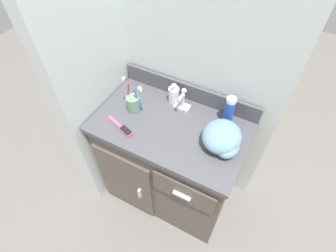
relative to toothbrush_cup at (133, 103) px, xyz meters
name	(u,v)px	position (x,y,z in m)	size (l,w,h in m)	color
ground_plane	(170,190)	(0.24, -0.01, -0.81)	(6.00, 6.00, 0.00)	slate
wall_back	(198,42)	(0.24, 0.29, 0.29)	(1.02, 0.08, 2.20)	silver
wall_left	(87,47)	(-0.23, -0.01, 0.29)	(0.08, 0.58, 2.20)	silver
vanity	(169,162)	(0.24, -0.01, -0.41)	(0.84, 0.51, 0.76)	brown
backsplash	(189,92)	(0.24, 0.23, 0.00)	(0.84, 0.02, 0.11)	#4C4C51
sink_faucet	(182,102)	(0.24, 0.14, 0.00)	(0.09, 0.09, 0.14)	silver
toothbrush_cup	(133,103)	(0.00, 0.00, 0.00)	(0.11, 0.08, 0.20)	gray
soap_dispenser	(174,95)	(0.17, 0.17, 0.00)	(0.06, 0.07, 0.13)	white
shaving_cream_can	(229,110)	(0.50, 0.16, 0.03)	(0.05, 0.05, 0.17)	#234CB2
hairbrush	(123,128)	(0.03, -0.16, -0.04)	(0.18, 0.08, 0.03)	#C1517F
hand_towel	(223,139)	(0.53, -0.01, 0.00)	(0.20, 0.22, 0.12)	#6B8EA8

